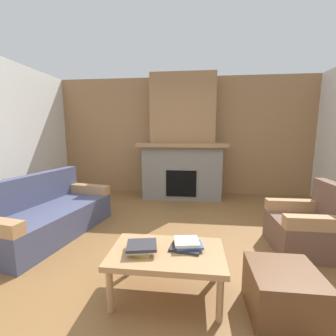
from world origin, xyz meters
TOP-DOWN VIEW (x-y plane):
  - ground at (0.00, 0.00)m, footprint 9.00×9.00m
  - wall_back_wood_panel at (0.00, 3.00)m, footprint 6.00×0.12m
  - fireplace at (0.00, 2.62)m, footprint 1.90×0.82m
  - couch at (-1.81, 0.42)m, footprint 1.16×1.92m
  - armchair at (1.69, 0.38)m, footprint 0.77×0.77m
  - coffee_table at (0.03, -0.62)m, footprint 1.00×0.60m
  - ottoman at (0.97, -0.75)m, footprint 0.52×0.52m
  - book_stack_near_edge at (-0.19, -0.67)m, footprint 0.29×0.26m
  - book_stack_center at (0.20, -0.56)m, footprint 0.31×0.25m

SIDE VIEW (x-z plane):
  - ground at x=0.00m, z-range 0.00..0.00m
  - ottoman at x=0.97m, z-range 0.00..0.40m
  - couch at x=-1.81m, z-range -0.14..0.71m
  - armchair at x=1.69m, z-range -0.13..0.72m
  - coffee_table at x=0.03m, z-range 0.16..0.59m
  - book_stack_center at x=0.20m, z-range 0.43..0.50m
  - book_stack_near_edge at x=-0.19m, z-range 0.44..0.51m
  - fireplace at x=0.00m, z-range -0.19..2.51m
  - wall_back_wood_panel at x=0.00m, z-range 0.00..2.70m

